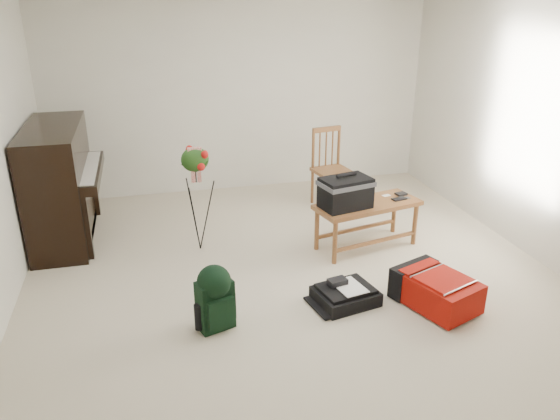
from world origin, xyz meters
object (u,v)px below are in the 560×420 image
object	(u,v)px
black_duffel	(345,295)
flower_stand	(197,200)
green_backpack	(215,295)
bench	(351,195)
red_suitcase	(433,287)
piano	(61,186)
dining_chair	(331,169)

from	to	relation	value
black_duffel	flower_stand	size ratio (longest dim) A/B	0.51
green_backpack	flower_stand	distance (m)	1.51
bench	flower_stand	bearing A→B (deg)	153.75
bench	green_backpack	distance (m)	1.94
flower_stand	red_suitcase	bearing A→B (deg)	-39.95
flower_stand	green_backpack	bearing A→B (deg)	-91.03
piano	flower_stand	xyz separation A→B (m)	(1.39, -0.65, -0.04)
piano	red_suitcase	world-z (taller)	piano
green_backpack	bench	bearing A→B (deg)	17.08
black_duffel	green_backpack	size ratio (longest dim) A/B	1.04
black_duffel	green_backpack	distance (m)	1.18
dining_chair	flower_stand	size ratio (longest dim) A/B	0.85
piano	black_duffel	size ratio (longest dim) A/B	2.57
dining_chair	green_backpack	size ratio (longest dim) A/B	1.74
piano	bench	world-z (taller)	piano
dining_chair	green_backpack	bearing A→B (deg)	-137.04
piano	dining_chair	distance (m)	3.15
piano	red_suitcase	distance (m)	3.96
piano	red_suitcase	bearing A→B (deg)	-34.48
green_backpack	flower_stand	bearing A→B (deg)	70.27
piano	flower_stand	world-z (taller)	piano
piano	flower_stand	size ratio (longest dim) A/B	1.31
dining_chair	piano	bearing A→B (deg)	174.11
piano	red_suitcase	xyz separation A→B (m)	(3.24, -2.23, -0.44)
black_duffel	green_backpack	xyz separation A→B (m)	(-1.16, -0.11, 0.23)
piano	green_backpack	size ratio (longest dim) A/B	2.68
dining_chair	red_suitcase	distance (m)	2.47
dining_chair	bench	bearing A→B (deg)	-110.07
piano	black_duffel	distance (m)	3.27
piano	dining_chair	xyz separation A→B (m)	(3.14, 0.22, -0.12)
piano	green_backpack	xyz separation A→B (m)	(1.35, -2.14, -0.29)
piano	bench	size ratio (longest dim) A/B	1.27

